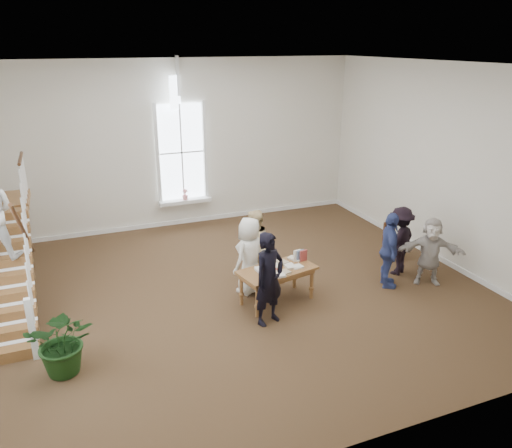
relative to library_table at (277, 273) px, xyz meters
name	(u,v)px	position (x,y,z in m)	size (l,w,h in m)	color
ground	(238,291)	(-0.58, 0.68, -0.63)	(10.00, 10.00, 0.00)	#402E19
room_shell	(185,210)	(-0.58, 5.07, -0.23)	(10.49, 10.00, 10.00)	beige
library_table	(277,273)	(0.00, 0.00, 0.00)	(1.64, 1.05, 0.78)	brown
police_officer	(269,279)	(-0.45, -0.64, 0.25)	(0.64, 0.42, 1.76)	black
elderly_woman	(249,256)	(-0.35, 0.61, 0.18)	(0.79, 0.51, 1.61)	silver
person_yellow	(254,245)	(-0.05, 1.11, 0.16)	(0.77, 0.60, 1.58)	beige
woman_cluster_a	(389,250)	(2.44, -0.25, 0.19)	(0.96, 0.40, 1.63)	navy
woman_cluster_b	(400,241)	(3.04, 0.20, 0.14)	(1.00, 0.57, 1.54)	black
woman_cluster_c	(430,251)	(3.34, -0.45, 0.11)	(1.36, 0.43, 1.47)	beige
floor_plant	(63,341)	(-3.98, -0.84, -0.07)	(1.01, 0.88, 1.12)	black
side_chair	(392,238)	(3.41, 0.95, -0.13)	(0.46, 0.46, 0.90)	#37230F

